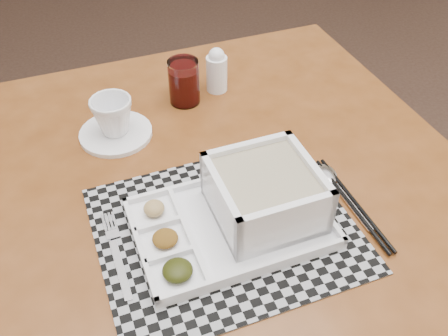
{
  "coord_description": "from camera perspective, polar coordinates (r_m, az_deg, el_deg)",
  "views": [
    {
      "loc": [
        -0.26,
        -1.14,
        1.4
      ],
      "look_at": [
        -0.09,
        -0.51,
        0.81
      ],
      "focal_mm": 40.0,
      "sensor_mm": 36.0,
      "label": 1
    }
  ],
  "objects": [
    {
      "name": "juice_glass",
      "position": [
        1.11,
        -4.59,
        9.62
      ],
      "size": [
        0.07,
        0.07,
        0.1
      ],
      "color": "white",
      "rests_on": "dining_table"
    },
    {
      "name": "floor",
      "position": [
        1.83,
        -1.4,
        -7.67
      ],
      "size": [
        5.0,
        5.0,
        0.0
      ],
      "primitive_type": "plane",
      "color": "black",
      "rests_on": "ground"
    },
    {
      "name": "serving_tray",
      "position": [
        0.84,
        3.43,
        -4.07
      ],
      "size": [
        0.34,
        0.25,
        0.1
      ],
      "color": "white",
      "rests_on": "placemat"
    },
    {
      "name": "cup",
      "position": [
        1.03,
        -12.61,
        5.81
      ],
      "size": [
        0.11,
        0.11,
        0.08
      ],
      "primitive_type": "imported",
      "rotation": [
        0.0,
        0.0,
        -0.3
      ],
      "color": "white",
      "rests_on": "saucer"
    },
    {
      "name": "creamer_bottle",
      "position": [
        1.15,
        -0.84,
        11.1
      ],
      "size": [
        0.05,
        0.05,
        0.11
      ],
      "color": "white",
      "rests_on": "dining_table"
    },
    {
      "name": "spoon",
      "position": [
        0.95,
        12.06,
        -1.13
      ],
      "size": [
        0.04,
        0.18,
        0.01
      ],
      "color": "silver",
      "rests_on": "placemat"
    },
    {
      "name": "dining_table",
      "position": [
        0.98,
        -1.67,
        -5.08
      ],
      "size": [
        1.1,
        1.1,
        0.75
      ],
      "color": "#592D10",
      "rests_on": "ground"
    },
    {
      "name": "saucer",
      "position": [
        1.06,
        -12.25,
        3.89
      ],
      "size": [
        0.15,
        0.15,
        0.01
      ],
      "primitive_type": "cylinder",
      "color": "white",
      "rests_on": "dining_table"
    },
    {
      "name": "placemat",
      "position": [
        0.85,
        0.14,
        -6.99
      ],
      "size": [
        0.46,
        0.4,
        0.0
      ],
      "primitive_type": "cube",
      "rotation": [
        0.0,
        0.0,
        0.11
      ],
      "color": "#98999F",
      "rests_on": "dining_table"
    },
    {
      "name": "chopsticks",
      "position": [
        0.91,
        14.53,
        -3.92
      ],
      "size": [
        0.04,
        0.24,
        0.01
      ],
      "color": "black",
      "rests_on": "placemat"
    },
    {
      "name": "fork",
      "position": [
        0.83,
        -12.06,
        -9.3
      ],
      "size": [
        0.04,
        0.19,
        0.0
      ],
      "color": "silver",
      "rests_on": "placemat"
    }
  ]
}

